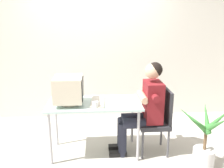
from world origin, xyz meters
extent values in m
plane|color=#B2ADA3|center=(0.00, 0.00, 0.00)|extent=(12.00, 12.00, 0.00)
cube|color=silver|center=(0.30, 1.40, 1.50)|extent=(8.00, 0.10, 3.00)
cylinder|color=#B7B7BC|center=(-0.56, -0.25, 0.35)|extent=(0.04, 0.04, 0.71)
cylinder|color=#B7B7BC|center=(0.56, -0.25, 0.35)|extent=(0.04, 0.04, 0.71)
cylinder|color=#B7B7BC|center=(-0.56, 0.25, 0.35)|extent=(0.04, 0.04, 0.71)
cylinder|color=#B7B7BC|center=(0.56, 0.25, 0.35)|extent=(0.04, 0.04, 0.71)
cube|color=silver|center=(0.00, 0.00, 0.72)|extent=(1.24, 0.62, 0.03)
cylinder|color=beige|center=(-0.33, -0.05, 0.75)|extent=(0.21, 0.21, 0.02)
cylinder|color=beige|center=(-0.33, -0.05, 0.77)|extent=(0.06, 0.06, 0.03)
cube|color=beige|center=(-0.33, -0.05, 0.94)|extent=(0.36, 0.39, 0.31)
cube|color=black|center=(-0.14, -0.05, 0.94)|extent=(0.01, 0.34, 0.26)
cube|color=beige|center=(0.05, -0.01, 0.75)|extent=(0.20, 0.47, 0.02)
cube|color=beige|center=(0.05, -0.01, 0.76)|extent=(0.17, 0.42, 0.01)
cylinder|color=#4C4C51|center=(0.63, -0.21, 0.20)|extent=(0.03, 0.03, 0.39)
cylinder|color=#4C4C51|center=(0.97, -0.21, 0.20)|extent=(0.03, 0.03, 0.39)
cylinder|color=#4C4C51|center=(0.63, 0.14, 0.20)|extent=(0.03, 0.03, 0.39)
cylinder|color=#4C4C51|center=(0.97, 0.14, 0.20)|extent=(0.03, 0.03, 0.39)
cube|color=#2D2D33|center=(0.80, -0.03, 0.42)|extent=(0.40, 0.40, 0.06)
cube|color=#2D2D33|center=(0.98, -0.03, 0.68)|extent=(0.04, 0.36, 0.45)
cube|color=maroon|center=(0.78, -0.03, 0.74)|extent=(0.22, 0.36, 0.54)
sphere|color=tan|center=(0.76, -0.03, 1.16)|extent=(0.21, 0.21, 0.21)
sphere|color=black|center=(0.79, -0.03, 1.18)|extent=(0.20, 0.20, 0.20)
cylinder|color=#262838|center=(0.58, -0.12, 0.47)|extent=(0.41, 0.14, 0.14)
cylinder|color=#262838|center=(0.58, 0.06, 0.47)|extent=(0.41, 0.14, 0.14)
cylinder|color=#262838|center=(0.37, -0.12, 0.24)|extent=(0.11, 0.11, 0.47)
cylinder|color=#262838|center=(0.37, 0.06, 0.24)|extent=(0.11, 0.11, 0.47)
cube|color=black|center=(0.31, -0.12, 0.03)|extent=(0.24, 0.09, 0.06)
cube|color=black|center=(0.31, 0.06, 0.03)|extent=(0.24, 0.09, 0.06)
cylinder|color=maroon|center=(0.76, -0.24, 0.86)|extent=(0.09, 0.14, 0.09)
cylinder|color=maroon|center=(0.76, 0.17, 0.86)|extent=(0.09, 0.14, 0.09)
cylinder|color=tan|center=(0.64, -0.03, 0.81)|extent=(0.09, 0.36, 0.09)
cylinder|color=silver|center=(1.37, -0.43, 0.12)|extent=(0.27, 0.27, 0.23)
cylinder|color=brown|center=(1.37, -0.43, 0.37)|extent=(0.04, 0.04, 0.27)
cone|color=#397A37|center=(1.50, -0.42, 0.62)|extent=(0.40, 0.11, 0.35)
cone|color=#397A37|center=(1.42, -0.29, 0.60)|extent=(0.19, 0.41, 0.34)
cone|color=#397A37|center=(1.23, -0.35, 0.60)|extent=(0.39, 0.29, 0.33)
cone|color=#397A37|center=(1.23, -0.50, 0.60)|extent=(0.39, 0.27, 0.34)
cone|color=#397A37|center=(1.41, -0.56, 0.62)|extent=(0.18, 0.38, 0.37)
cylinder|color=white|center=(0.01, -0.21, 0.78)|extent=(0.08, 0.08, 0.09)
torus|color=white|center=(0.01, -0.16, 0.78)|extent=(0.06, 0.01, 0.06)
camera|label=1|loc=(0.03, -3.07, 1.81)|focal=39.07mm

